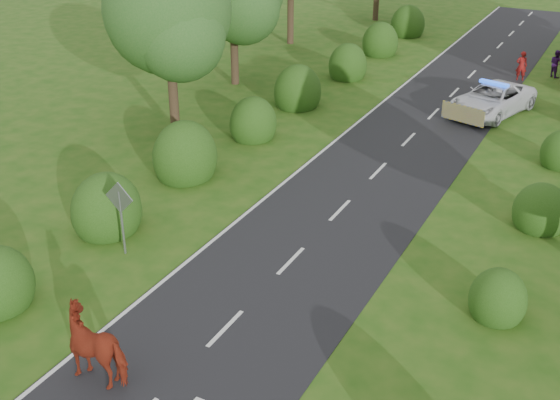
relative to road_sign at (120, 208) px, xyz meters
The scene contains 11 objects.
ground 5.63m from the road_sign, 21.80° to the right, with size 120.00×120.00×0.00m, color #225111.
road 14.03m from the road_sign, 68.96° to the left, with size 6.00×70.00×0.02m, color black.
road_markings 11.56m from the road_sign, 72.72° to the left, with size 4.96×70.00×0.01m.
hedgerow_left 9.85m from the road_sign, 98.87° to the left, with size 2.75×50.41×3.00m.
hedgerow_right 14.85m from the road_sign, 38.46° to the left, with size 2.10×45.78×2.10m.
tree_left_a 11.55m from the road_sign, 115.73° to the left, with size 5.74×5.60×8.38m.
road_sign is the anchor object (origin of this frame).
cow 5.98m from the road_sign, 56.64° to the right, with size 1.17×2.21×1.57m, color maroon.
police_van 20.75m from the road_sign, 68.81° to the left, with size 3.93×5.91×1.65m.
pedestrian_red 27.19m from the road_sign, 73.51° to the left, with size 0.62×0.40×1.69m, color maroon.
pedestrian_purple 29.31m from the road_sign, 71.35° to the left, with size 0.76×0.59×1.57m, color #431860.
Camera 1 is at (8.47, -13.17, 11.53)m, focal length 45.00 mm.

